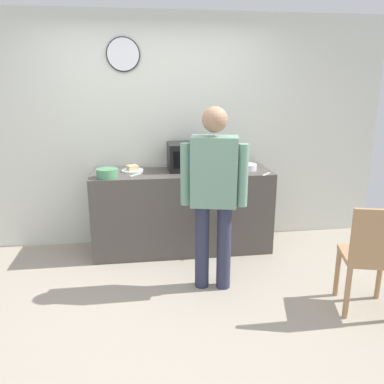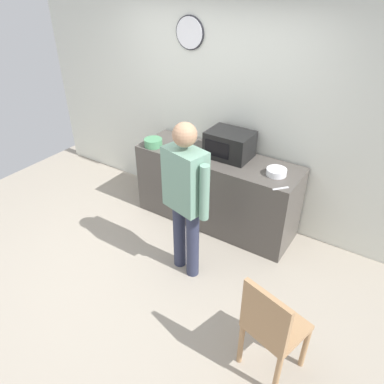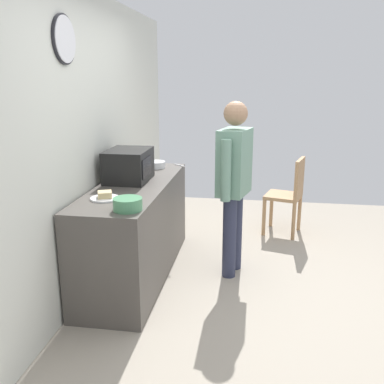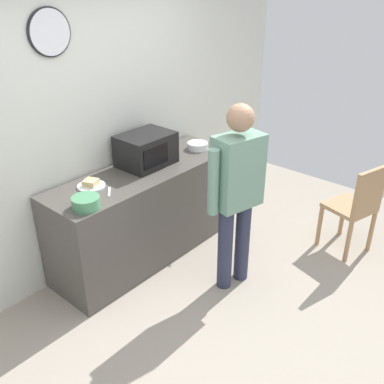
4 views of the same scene
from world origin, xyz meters
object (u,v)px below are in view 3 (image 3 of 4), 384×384
Objects in this scene: microwave at (129,165)px; person_standing at (234,177)px; sandwich_plate at (105,197)px; wooden_chair at (290,192)px; salad_bowl at (155,165)px; fork_utensil at (130,199)px; spoon_utensil at (180,165)px; cereal_bowl at (128,204)px.

person_standing is at bearing -86.06° from microwave.
sandwich_plate is at bearing 179.29° from microwave.
wooden_chair is at bearing -40.50° from sandwich_plate.
fork_utensil is (-1.23, -0.08, -0.03)m from salad_bowl.
sandwich_plate is 0.20m from fork_utensil.
fork_utensil and spoon_utensil have the same top height.
wooden_chair is at bearing -27.35° from person_standing.
salad_bowl is 1.05m from person_standing.
spoon_utensil is 1.40m from wooden_chair.
cereal_bowl is 2.56m from wooden_chair.
wooden_chair is at bearing -37.33° from fork_utensil.
spoon_utensil is (1.38, -0.16, 0.00)m from fork_utensil.
spoon_utensil is 0.18× the size of wooden_chair.
salad_bowl is at bearing 58.17° from person_standing.
cereal_bowl is (-1.52, -0.16, 0.01)m from salad_bowl.
cereal_bowl is at bearing 177.11° from spoon_utensil.
person_standing is at bearing -137.04° from spoon_utensil.
salad_bowl is 0.13× the size of person_standing.
microwave is 0.64m from salad_bowl.
microwave reaches higher than salad_bowl.
microwave reaches higher than cereal_bowl.
cereal_bowl reaches higher than spoon_utensil.
sandwich_plate is 0.14× the size of person_standing.
sandwich_plate reaches higher than spoon_utensil.
sandwich_plate is at bearing 174.74° from salad_bowl.
microwave is at bearing 170.07° from salad_bowl.
spoon_utensil is at bearing -14.16° from sandwich_plate.
microwave is at bearing 16.35° from cereal_bowl.
salad_bowl is at bearing -5.26° from sandwich_plate.
microwave is at bearing 93.94° from person_standing.
cereal_bowl is at bearing 147.97° from wooden_chair.
spoon_utensil is at bearing -6.58° from fork_utensil.
wooden_chair is (0.48, -1.25, -0.39)m from spoon_utensil.
sandwich_plate is at bearing 125.41° from person_standing.
wooden_chair is (1.85, -1.41, -0.39)m from fork_utensil.
person_standing is (-0.70, -0.65, 0.05)m from spoon_utensil.
salad_bowl reaches higher than wooden_chair.
person_standing reaches higher than sandwich_plate.
wooden_chair is at bearing -32.03° from cereal_bowl.
salad_bowl is 0.28m from spoon_utensil.
sandwich_plate is at bearing 46.98° from cereal_bowl.
microwave reaches higher than wooden_chair.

